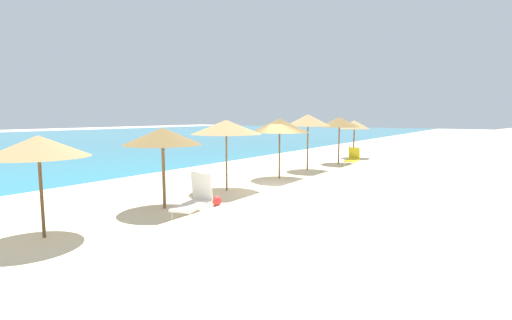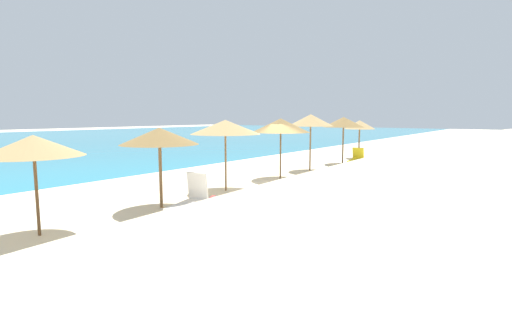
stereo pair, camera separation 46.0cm
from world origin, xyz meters
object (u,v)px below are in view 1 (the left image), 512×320
object	(u,v)px
beach_umbrella_2	(163,136)
cooler_box	(297,209)
beach_umbrella_6	(339,122)
beach_umbrella_7	(354,125)
beach_umbrella_5	(308,120)
beach_umbrella_4	(280,125)
beach_umbrella_1	(38,146)
lounge_chair_0	(352,158)
lounge_chair_1	(195,199)
beach_ball	(217,201)
beach_umbrella_3	(226,127)

from	to	relation	value
beach_umbrella_2	cooler_box	size ratio (longest dim) A/B	5.11
beach_umbrella_6	beach_umbrella_7	size ratio (longest dim) A/B	1.09
beach_umbrella_5	beach_umbrella_4	bearing A→B (deg)	-176.88
beach_umbrella_1	beach_umbrella_5	size ratio (longest dim) A/B	0.82
lounge_chair_0	lounge_chair_1	size ratio (longest dim) A/B	1.13
beach_umbrella_6	lounge_chair_1	size ratio (longest dim) A/B	1.78
beach_umbrella_5	beach_umbrella_6	world-z (taller)	beach_umbrella_5
beach_umbrella_2	lounge_chair_0	distance (m)	13.10
beach_ball	beach_umbrella_6	bearing A→B (deg)	4.89
beach_ball	beach_umbrella_1	bearing A→B (deg)	165.02
lounge_chair_1	beach_umbrella_7	bearing A→B (deg)	-100.90
beach_umbrella_3	cooler_box	bearing A→B (deg)	-112.73
beach_umbrella_1	cooler_box	world-z (taller)	beach_umbrella_1
beach_ball	cooler_box	world-z (taller)	cooler_box
beach_umbrella_6	beach_umbrella_7	xyz separation A→B (m)	(3.60, 0.41, -0.23)
beach_umbrella_4	beach_umbrella_7	bearing A→B (deg)	1.87
beach_umbrella_3	beach_umbrella_6	distance (m)	10.29
beach_umbrella_1	beach_umbrella_2	size ratio (longest dim) A/B	0.97
beach_ball	lounge_chair_1	bearing A→B (deg)	-167.05
cooler_box	beach_umbrella_1	bearing A→B (deg)	142.17
lounge_chair_0	cooler_box	bearing A→B (deg)	92.02
lounge_chair_0	lounge_chair_1	world-z (taller)	lounge_chair_1
beach_umbrella_2	beach_ball	distance (m)	2.64
beach_umbrella_2	beach_umbrella_3	bearing A→B (deg)	3.22
beach_umbrella_6	lounge_chair_1	xyz separation A→B (m)	(-13.64, -1.35, -2.01)
beach_umbrella_3	beach_umbrella_5	world-z (taller)	beach_umbrella_5
beach_umbrella_2	cooler_box	world-z (taller)	beach_umbrella_2
beach_umbrella_7	cooler_box	bearing A→B (deg)	-164.97
beach_umbrella_6	cooler_box	bearing A→B (deg)	-162.52
beach_umbrella_1	beach_umbrella_6	distance (m)	17.10
beach_umbrella_3	beach_umbrella_7	size ratio (longest dim) A/B	1.06
beach_umbrella_1	beach_umbrella_4	world-z (taller)	beach_umbrella_4
beach_umbrella_1	beach_umbrella_6	size ratio (longest dim) A/B	0.86
beach_umbrella_2	beach_umbrella_7	bearing A→B (deg)	1.18
beach_umbrella_2	beach_umbrella_3	distance (m)	3.27
beach_umbrella_5	cooler_box	bearing A→B (deg)	-154.38
beach_umbrella_1	beach_umbrella_2	distance (m)	3.55
beach_umbrella_2	beach_umbrella_4	distance (m)	6.84
beach_umbrella_2	beach_umbrella_5	size ratio (longest dim) A/B	0.85
beach_umbrella_3	lounge_chair_1	xyz separation A→B (m)	(-3.35, -1.60, -1.95)
beach_umbrella_3	lounge_chair_0	world-z (taller)	beach_umbrella_3
beach_umbrella_2	beach_umbrella_6	bearing A→B (deg)	-0.26
beach_umbrella_7	cooler_box	xyz separation A→B (m)	(-15.57, -4.18, -2.07)
beach_umbrella_2	beach_umbrella_4	world-z (taller)	beach_umbrella_4
beach_umbrella_3	beach_umbrella_7	xyz separation A→B (m)	(13.89, 0.17, -0.17)
beach_umbrella_4	beach_umbrella_7	distance (m)	10.32
beach_umbrella_2	beach_umbrella_4	xyz separation A→B (m)	(6.83, 0.01, 0.20)
beach_umbrella_2	cooler_box	bearing A→B (deg)	-67.67
beach_umbrella_3	beach_umbrella_7	world-z (taller)	beach_umbrella_3
beach_umbrella_3	cooler_box	distance (m)	4.89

